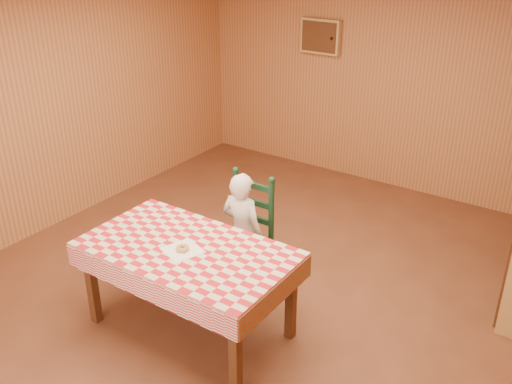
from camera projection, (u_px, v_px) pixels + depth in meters
ground at (243, 296)px, 5.10m from camera, size 6.00×6.00×0.00m
cabin_walls at (278, 82)px, 4.71m from camera, size 5.10×6.05×2.65m
dining_table at (188, 257)px, 4.40m from camera, size 1.66×0.96×0.77m
ladder_chair at (246, 235)px, 5.06m from camera, size 0.44×0.40×1.08m
seated_child at (242, 232)px, 5.00m from camera, size 0.41×0.27×1.12m
napkin at (183, 250)px, 4.32m from camera, size 0.33×0.33×0.00m
donut at (183, 248)px, 4.31m from camera, size 0.13×0.13×0.04m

